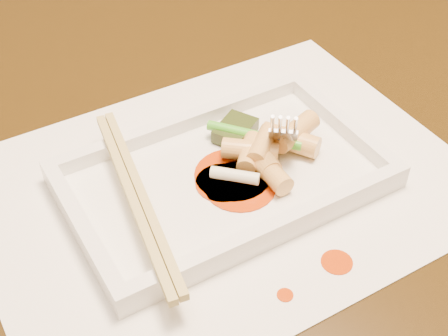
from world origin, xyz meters
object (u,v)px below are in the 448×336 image
plate_base (224,180)px  chopstick_a (132,197)px  fork (287,68)px  placemat (224,184)px  table (180,199)px

plate_base → chopstick_a: (-0.08, 0.00, 0.02)m
fork → plate_base: bearing=-165.6°
placemat → chopstick_a: bearing=180.0°
plate_base → chopstick_a: size_ratio=1.25×
table → fork: 0.21m
placemat → chopstick_a: (-0.08, 0.00, 0.03)m
placemat → plate_base: 0.00m
plate_base → placemat: bearing=-90.0°
plate_base → fork: size_ratio=1.86×
fork → placemat: bearing=-165.6°
chopstick_a → fork: fork is taller
plate_base → chopstick_a: chopstick_a is taller
placemat → fork: bearing=14.4°
chopstick_a → fork: (0.15, 0.02, 0.06)m
table → chopstick_a: 0.18m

